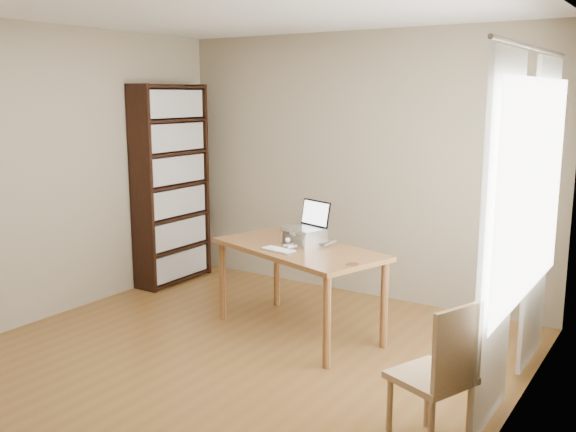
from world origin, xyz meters
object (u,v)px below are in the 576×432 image
object	(u,v)px
bookshelf	(171,185)
keyboard	(279,250)
laptop	(307,221)
cat	(309,237)
chair	(443,371)
desk	(299,257)

from	to	relation	value
bookshelf	keyboard	distance (m)	2.08
laptop	cat	size ratio (longest dim) A/B	0.81
keyboard	laptop	bearing A→B (deg)	90.95
bookshelf	cat	world-z (taller)	bookshelf
cat	chair	distance (m)	2.05
desk	keyboard	xyz separation A→B (m)	(-0.05, -0.22, 0.10)
laptop	desk	bearing A→B (deg)	-72.41
keyboard	chair	xyz separation A→B (m)	(1.70, -0.90, -0.28)
cat	bookshelf	bearing A→B (deg)	-166.18
bookshelf	desk	xyz separation A→B (m)	(1.95, -0.58, -0.39)
chair	keyboard	bearing A→B (deg)	174.03
desk	chair	world-z (taller)	chair
laptop	cat	world-z (taller)	laptop
bookshelf	chair	world-z (taller)	bookshelf
desk	keyboard	size ratio (longest dim) A/B	5.18
desk	chair	size ratio (longest dim) A/B	1.85
bookshelf	keyboard	size ratio (longest dim) A/B	6.64
bookshelf	chair	distance (m)	4.02
laptop	cat	xyz separation A→B (m)	(0.03, -0.03, -0.13)
bookshelf	cat	size ratio (longest dim) A/B	4.41
cat	laptop	bearing A→B (deg)	167.75
laptop	cat	distance (m)	0.14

